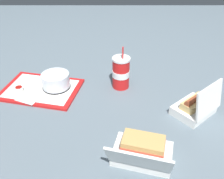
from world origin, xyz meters
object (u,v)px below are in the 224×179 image
cake_container (55,81)px  soda_cup_corner (120,73)px  plastic_fork (42,80)px  clamshell_hotdog_back (195,106)px  food_tray (41,90)px  ketchup_cup (18,89)px  clamshell_sandwich_left (142,151)px

cake_container → soda_cup_corner: soda_cup_corner is taller
plastic_fork → soda_cup_corner: (0.41, -0.04, 0.07)m
clamshell_hotdog_back → soda_cup_corner: bearing=145.4°
cake_container → soda_cup_corner: 0.33m
clamshell_hotdog_back → food_tray: bearing=165.8°
plastic_fork → clamshell_hotdog_back: bearing=19.5°
ketchup_cup → cake_container: bearing=12.7°
clamshell_sandwich_left → soda_cup_corner: size_ratio=1.12×
cake_container → soda_cup_corner: bearing=4.3°
food_tray → soda_cup_corner: soda_cup_corner is taller
ketchup_cup → plastic_fork: 0.14m
plastic_fork → clamshell_sandwich_left: clamshell_sandwich_left is taller
cake_container → clamshell_sandwich_left: (0.38, -0.45, -0.00)m
plastic_fork → soda_cup_corner: 0.41m
food_tray → plastic_fork: plastic_fork is taller
plastic_fork → clamshell_hotdog_back: clamshell_hotdog_back is taller
food_tray → clamshell_sandwich_left: clamshell_sandwich_left is taller
plastic_fork → soda_cup_corner: soda_cup_corner is taller
cake_container → clamshell_hotdog_back: clamshell_hotdog_back is taller
ketchup_cup → plastic_fork: ketchup_cup is taller
cake_container → plastic_fork: 0.11m
ketchup_cup → plastic_fork: bearing=48.6°
ketchup_cup → soda_cup_corner: soda_cup_corner is taller
clamshell_hotdog_back → cake_container: bearing=163.1°
food_tray → soda_cup_corner: (0.40, 0.04, 0.08)m
cake_container → plastic_fork: size_ratio=1.27×
clamshell_sandwich_left → soda_cup_corner: (-0.06, 0.47, 0.04)m
cake_container → ketchup_cup: (-0.17, -0.04, -0.02)m
ketchup_cup → soda_cup_corner: (0.50, 0.06, 0.06)m
plastic_fork → clamshell_sandwich_left: bearing=-8.6°
food_tray → ketchup_cup: ketchup_cup is taller
soda_cup_corner → ketchup_cup: bearing=-172.7°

